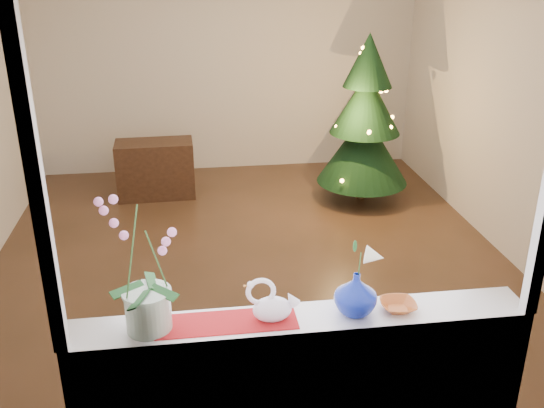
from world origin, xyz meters
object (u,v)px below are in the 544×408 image
(swan, at_px, (272,300))
(side_table, at_px, (156,169))
(blue_vase, at_px, (356,291))
(amber_dish, at_px, (398,306))
(xmas_tree, at_px, (365,120))
(orchid_pot, at_px, (144,265))
(paperweight, at_px, (359,308))

(swan, relative_size, side_table, 0.30)
(blue_vase, height_order, side_table, blue_vase)
(amber_dish, relative_size, xmas_tree, 0.08)
(swan, xyz_separation_m, amber_dish, (0.61, 0.00, -0.09))
(orchid_pot, relative_size, amber_dish, 4.49)
(amber_dish, xyz_separation_m, side_table, (-1.34, 4.00, -0.63))
(paperweight, bearing_deg, side_table, 105.91)
(paperweight, xyz_separation_m, side_table, (-1.14, 4.02, -0.64))
(swan, bearing_deg, orchid_pot, 158.21)
(orchid_pot, height_order, paperweight, orchid_pot)
(paperweight, relative_size, xmas_tree, 0.04)
(side_table, bearing_deg, swan, -81.05)
(amber_dish, xyz_separation_m, xmas_tree, (0.88, 3.61, -0.05))
(paperweight, height_order, side_table, paperweight)
(swan, distance_m, paperweight, 0.42)
(amber_dish, bearing_deg, paperweight, -175.82)
(amber_dish, distance_m, xmas_tree, 3.71)
(side_table, bearing_deg, orchid_pot, -89.01)
(orchid_pot, relative_size, xmas_tree, 0.37)
(blue_vase, distance_m, xmas_tree, 3.77)
(blue_vase, xyz_separation_m, xmas_tree, (1.09, 3.61, -0.15))
(swan, relative_size, paperweight, 3.62)
(orchid_pot, height_order, swan, orchid_pot)
(orchid_pot, bearing_deg, paperweight, -1.03)
(orchid_pot, relative_size, paperweight, 9.46)
(blue_vase, bearing_deg, xmas_tree, 73.16)
(blue_vase, bearing_deg, orchid_pot, 179.87)
(swan, distance_m, blue_vase, 0.40)
(amber_dish, bearing_deg, swan, -179.72)
(blue_vase, bearing_deg, amber_dish, -0.23)
(blue_vase, relative_size, amber_dish, 1.67)
(paperweight, distance_m, xmas_tree, 3.78)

